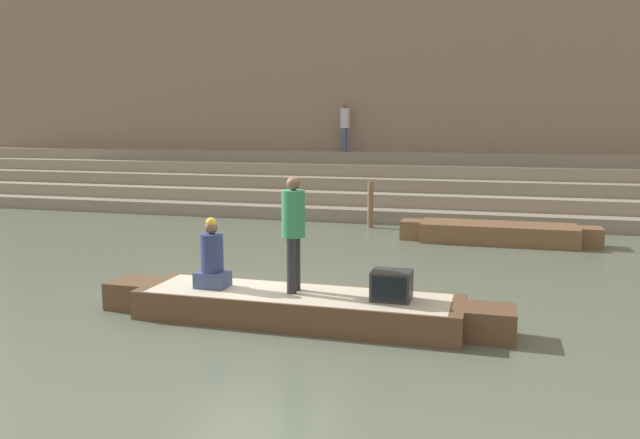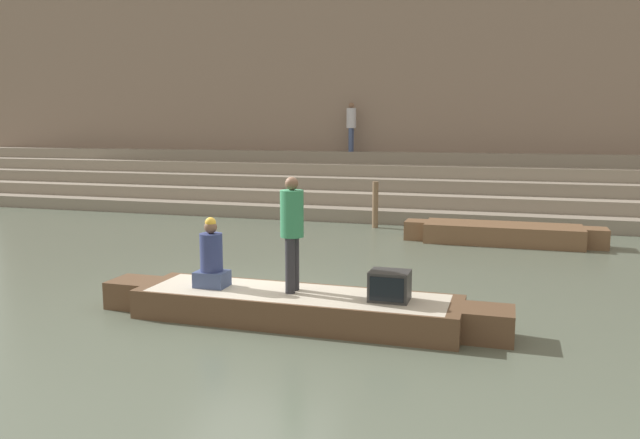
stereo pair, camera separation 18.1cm
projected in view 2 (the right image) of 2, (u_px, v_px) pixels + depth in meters
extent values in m
plane|color=#566051|center=(256.00, 297.00, 10.32)|extent=(120.00, 120.00, 0.00)
cube|color=gray|center=(380.00, 209.00, 19.91)|extent=(36.00, 3.91, 0.39)
cube|color=gray|center=(383.00, 195.00, 20.22)|extent=(36.00, 3.12, 0.39)
cube|color=gray|center=(385.00, 182.00, 20.53)|extent=(36.00, 2.34, 0.39)
cube|color=gray|center=(387.00, 170.00, 20.84)|extent=(36.00, 1.56, 0.39)
cube|color=gray|center=(390.00, 158.00, 21.16)|extent=(36.00, 0.78, 0.39)
cube|color=#7F6B5B|center=(396.00, 88.00, 21.74)|extent=(34.20, 1.20, 8.27)
cube|color=#4C4037|center=(391.00, 199.00, 21.72)|extent=(34.20, 0.12, 0.60)
cube|color=brown|center=(296.00, 307.00, 9.04)|extent=(4.75, 1.21, 0.42)
cube|color=beige|center=(296.00, 294.00, 9.01)|extent=(4.37, 1.11, 0.05)
cube|color=brown|center=(489.00, 324.00, 8.26)|extent=(0.66, 0.66, 0.42)
cube|color=brown|center=(134.00, 293.00, 9.82)|extent=(0.66, 0.66, 0.42)
cylinder|color=olive|center=(268.00, 284.00, 9.90)|extent=(2.99, 0.04, 0.04)
cylinder|color=#28282D|center=(294.00, 263.00, 9.11)|extent=(0.14, 0.14, 0.81)
cylinder|color=#28282D|center=(290.00, 266.00, 8.94)|extent=(0.14, 0.14, 0.81)
cylinder|color=#338456|center=(292.00, 214.00, 8.91)|extent=(0.34, 0.34, 0.67)
sphere|color=brown|center=(292.00, 184.00, 8.85)|extent=(0.19, 0.19, 0.19)
cube|color=#3D4C75|center=(212.00, 279.00, 9.34)|extent=(0.47, 0.37, 0.24)
cylinder|color=navy|center=(211.00, 252.00, 9.28)|extent=(0.34, 0.34, 0.57)
sphere|color=brown|center=(211.00, 227.00, 9.23)|extent=(0.19, 0.19, 0.19)
sphere|color=gold|center=(210.00, 223.00, 9.22)|extent=(0.16, 0.16, 0.16)
cube|color=#2D2D2D|center=(390.00, 286.00, 8.60)|extent=(0.55, 0.43, 0.41)
cube|color=black|center=(387.00, 290.00, 8.39)|extent=(0.47, 0.02, 0.33)
cube|color=brown|center=(502.00, 234.00, 15.05)|extent=(3.67, 1.20, 0.46)
cube|color=#2D2D2D|center=(503.00, 225.00, 15.02)|extent=(3.37, 1.10, 0.05)
cube|color=brown|center=(596.00, 238.00, 14.45)|extent=(0.51, 0.66, 0.46)
cube|color=brown|center=(416.00, 230.00, 15.66)|extent=(0.51, 0.66, 0.46)
cylinder|color=brown|center=(375.00, 205.00, 17.31)|extent=(0.16, 0.16, 1.29)
cylinder|color=#3D4C75|center=(352.00, 140.00, 21.55)|extent=(0.14, 0.14, 0.81)
cylinder|color=#3D4C75|center=(350.00, 140.00, 21.37)|extent=(0.14, 0.14, 0.81)
cylinder|color=#B2B2BC|center=(351.00, 118.00, 21.35)|extent=(0.33, 0.33, 0.67)
sphere|color=brown|center=(351.00, 105.00, 21.29)|extent=(0.19, 0.19, 0.19)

